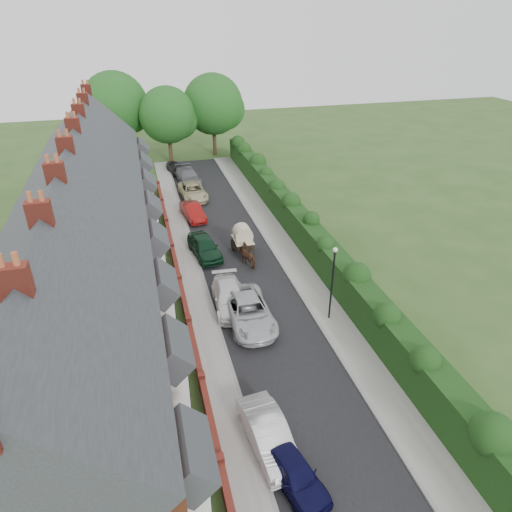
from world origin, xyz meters
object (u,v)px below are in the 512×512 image
(car_green, at_px, (204,247))
(horse, at_px, (249,256))
(car_silver_b, at_px, (249,312))
(car_black, at_px, (176,168))
(car_grey, at_px, (188,176))
(lamppost, at_px, (333,275))
(horse_cart, at_px, (243,237))
(car_white, at_px, (229,297))
(car_navy, at_px, (294,472))
(car_beige, at_px, (193,191))
(car_silver_a, at_px, (269,435))
(car_red, at_px, (193,212))

(car_green, relative_size, horse, 2.39)
(car_silver_b, relative_size, car_black, 1.47)
(car_green, distance_m, car_grey, 17.42)
(car_grey, distance_m, horse, 19.94)
(lamppost, height_order, car_silver_b, lamppost)
(car_silver_b, distance_m, horse_cart, 9.26)
(car_white, xyz_separation_m, car_grey, (0.52, 24.78, 0.05))
(horse, bearing_deg, car_white, 39.31)
(car_navy, xyz_separation_m, horse_cart, (2.66, 20.27, 0.72))
(car_green, height_order, horse, horse)
(car_beige, distance_m, car_grey, 4.82)
(car_silver_a, xyz_separation_m, car_silver_b, (1.40, 9.20, 0.05))
(car_grey, bearing_deg, car_beige, -97.05)
(car_silver_b, bearing_deg, car_navy, -94.44)
(car_beige, bearing_deg, car_white, -94.02)
(lamppost, relative_size, car_silver_b, 0.89)
(car_navy, height_order, horse, horse)
(car_silver_b, xyz_separation_m, car_green, (-1.27, 9.38, -0.00))
(lamppost, height_order, horse_cart, lamppost)
(car_grey, bearing_deg, car_white, -96.73)
(lamppost, relative_size, car_green, 1.10)
(lamppost, height_order, car_silver_a, lamppost)
(lamppost, relative_size, horse, 2.63)
(car_beige, bearing_deg, car_green, -96.74)
(car_beige, bearing_deg, horse_cart, -83.20)
(car_silver_a, distance_m, horse_cart, 18.56)
(car_silver_b, bearing_deg, horse, 75.73)
(car_white, bearing_deg, car_grey, 92.43)
(car_red, relative_size, car_black, 1.09)
(car_navy, height_order, car_silver_a, car_silver_a)
(horse, relative_size, horse_cart, 0.59)
(car_grey, relative_size, car_black, 1.38)
(car_silver_a, distance_m, car_silver_b, 9.31)
(car_white, xyz_separation_m, horse_cart, (2.60, 7.07, 0.65))
(car_red, xyz_separation_m, car_grey, (0.87, 9.98, 0.08))
(car_navy, height_order, car_beige, car_beige)
(car_green, xyz_separation_m, car_grey, (0.97, 17.39, -0.02))
(car_navy, relative_size, car_silver_a, 0.85)
(car_green, relative_size, car_beige, 0.88)
(car_green, distance_m, horse, 3.90)
(car_black, xyz_separation_m, horse_cart, (3.03, -21.45, 0.71))
(car_grey, xyz_separation_m, car_black, (-0.95, 3.74, -0.11))
(lamppost, height_order, horse, lamppost)
(lamppost, relative_size, car_navy, 1.33)
(car_green, bearing_deg, car_grey, 78.39)
(car_silver_b, height_order, car_white, car_silver_b)
(car_silver_a, relative_size, car_grey, 0.85)
(car_navy, bearing_deg, horse, 67.41)
(lamppost, height_order, car_beige, lamppost)
(car_red, bearing_deg, lamppost, -79.64)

